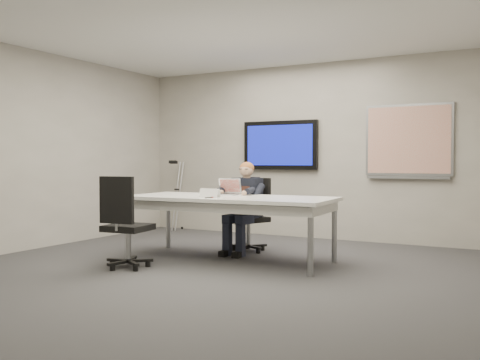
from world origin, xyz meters
The scene contains 14 objects.
floor centered at (0.00, 0.00, 0.00)m, with size 6.00×6.00×0.02m, color #323234.
ceiling centered at (0.00, 0.00, 2.80)m, with size 6.00×6.00×0.02m, color white.
wall_back centered at (0.00, 3.00, 1.40)m, with size 6.00×0.02×2.80m, color gray.
wall_left centered at (-3.00, 0.00, 1.40)m, with size 0.02×6.00×2.80m, color gray.
conference_table centered at (-0.15, 0.65, 0.71)m, with size 2.64×1.19×0.80m.
tv_display centered at (-0.50, 2.95, 1.50)m, with size 1.30×0.09×0.80m.
whiteboard centered at (1.55, 2.97, 1.53)m, with size 1.25×0.08×1.10m.
office_chair_far centered at (-0.24, 1.40, 0.31)m, with size 0.63×0.63×1.01m.
office_chair_near centered at (-0.95, -0.36, 0.33)m, with size 0.56×0.56×1.07m.
seated_person centered at (-0.26, 1.17, 0.50)m, with size 0.40×0.69×1.23m.
crutch centered at (-2.44, 2.79, 0.64)m, with size 0.17×0.35×1.28m, color #A6A8AE, non-canonical shape.
laptop centered at (-0.34, 0.91, 0.85)m, with size 0.33×0.33×0.21m.
name_tent centered at (-0.28, 0.39, 0.85)m, with size 0.27×0.07×0.11m, color white, non-canonical shape.
pen centered at (-0.22, 0.29, 0.81)m, with size 0.01×0.01×0.15m, color black.
Camera 1 is at (3.13, -5.10, 1.23)m, focal length 40.00 mm.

